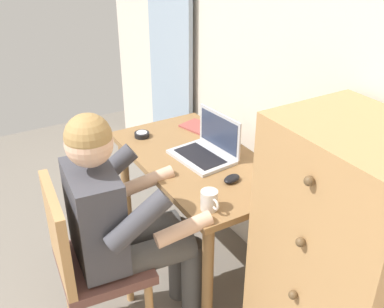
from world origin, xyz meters
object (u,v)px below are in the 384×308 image
(dresser, at_px, (340,272))
(person_seated, at_px, (123,217))
(desk_clock, at_px, (142,135))
(coffee_mug, at_px, (209,200))
(desk, at_px, (198,175))
(laptop, at_px, (208,148))
(notebook_pad, at_px, (199,127))
(chair, at_px, (87,259))
(computer_mouse, at_px, (232,179))

(dresser, distance_m, person_seated, 0.96)
(desk_clock, relative_size, coffee_mug, 0.75)
(dresser, xyz_separation_m, desk_clock, (-1.38, -0.24, 0.09))
(desk, bearing_deg, desk_clock, -158.70)
(desk, xyz_separation_m, desk_clock, (-0.40, -0.16, 0.13))
(dresser, xyz_separation_m, person_seated, (-0.72, -0.64, 0.05))
(laptop, relative_size, notebook_pad, 1.74)
(laptop, bearing_deg, chair, -73.12)
(computer_mouse, bearing_deg, dresser, -10.57)
(laptop, xyz_separation_m, computer_mouse, (0.29, -0.04, -0.04))
(chair, xyz_separation_m, person_seated, (0.02, 0.18, 0.18))
(computer_mouse, xyz_separation_m, desk_clock, (-0.69, -0.18, -0.00))
(dresser, height_order, desk_clock, dresser)
(person_seated, bearing_deg, laptop, 112.79)
(person_seated, bearing_deg, notebook_pad, 128.18)
(person_seated, xyz_separation_m, laptop, (-0.26, 0.61, 0.07))
(dresser, distance_m, chair, 1.11)
(dresser, bearing_deg, chair, -131.81)
(computer_mouse, height_order, notebook_pad, computer_mouse)
(coffee_mug, bearing_deg, laptop, 148.90)
(desk, distance_m, desk_clock, 0.45)
(chair, relative_size, desk_clock, 9.99)
(dresser, xyz_separation_m, notebook_pad, (-1.32, 0.12, 0.08))
(desk, bearing_deg, chair, -71.58)
(laptop, xyz_separation_m, coffee_mug, (0.43, -0.26, -0.00))
(computer_mouse, relative_size, coffee_mug, 0.83)
(dresser, relative_size, desk_clock, 14.12)
(desk_clock, distance_m, notebook_pad, 0.37)
(computer_mouse, relative_size, desk_clock, 1.11)
(computer_mouse, bearing_deg, chair, -108.97)
(dresser, height_order, chair, dresser)
(chair, bearing_deg, computer_mouse, 86.59)
(computer_mouse, height_order, coffee_mug, coffee_mug)
(desk, distance_m, person_seated, 0.62)
(dresser, bearing_deg, computer_mouse, -175.01)
(notebook_pad, bearing_deg, desk_clock, -116.39)
(desk, xyz_separation_m, computer_mouse, (0.29, 0.02, 0.13))
(computer_mouse, height_order, desk_clock, computer_mouse)
(person_seated, height_order, desk_clock, person_seated)
(laptop, height_order, coffee_mug, laptop)
(desk_clock, relative_size, notebook_pad, 0.43)
(dresser, xyz_separation_m, laptop, (-0.98, -0.03, 0.13))
(person_seated, xyz_separation_m, desk_clock, (-0.66, 0.40, 0.04))
(chair, relative_size, person_seated, 0.74)
(desk, distance_m, computer_mouse, 0.32)
(chair, xyz_separation_m, computer_mouse, (0.05, 0.76, 0.22))
(desk_clock, bearing_deg, person_seated, -31.27)
(coffee_mug, bearing_deg, desk, 154.74)
(person_seated, bearing_deg, desk_clock, 148.73)
(person_seated, distance_m, computer_mouse, 0.58)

